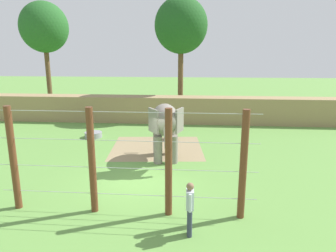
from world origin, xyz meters
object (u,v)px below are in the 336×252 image
object	(u,v)px
elephant	(165,123)
enrichment_ball	(172,134)
water_tub	(93,135)
zookeeper	(190,207)

from	to	relation	value
elephant	enrichment_ball	distance (m)	4.22
elephant	enrichment_ball	bearing A→B (deg)	89.38
elephant	water_tub	world-z (taller)	elephant
zookeeper	water_tub	distance (m)	12.23
enrichment_ball	water_tub	distance (m)	5.09
enrichment_ball	water_tub	xyz separation A→B (m)	(-5.09, 0.02, -0.19)
elephant	water_tub	xyz separation A→B (m)	(-5.04, 3.95, -1.74)
water_tub	enrichment_ball	bearing A→B (deg)	-0.24
enrichment_ball	water_tub	world-z (taller)	enrichment_ball
elephant	water_tub	bearing A→B (deg)	141.94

